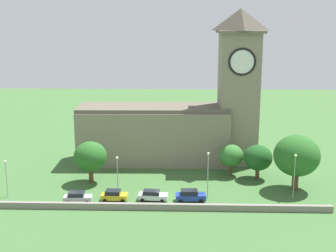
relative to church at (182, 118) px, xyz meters
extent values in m
plane|color=#3D6633|center=(-2.81, -4.77, -8.87)|extent=(200.00, 200.00, 0.00)
cube|color=gray|center=(-5.65, -0.11, -3.61)|extent=(29.35, 10.21, 10.51)
cube|color=#5C5547|center=(-5.65, -0.11, 1.99)|extent=(29.34, 9.44, 0.70)
cube|color=gray|center=(10.74, 0.25, 3.70)|extent=(7.44, 7.44, 25.13)
cube|color=#675F4F|center=(10.74, 0.25, 16.51)|extent=(8.64, 8.64, 0.50)
pyramid|color=#484338|center=(10.74, 0.25, 18.77)|extent=(7.82, 7.82, 4.01)
cylinder|color=white|center=(10.82, -3.45, 11.24)|extent=(4.66, 0.22, 4.66)
torus|color=black|center=(10.82, -3.45, 11.24)|extent=(5.09, 0.53, 5.08)
cylinder|color=white|center=(14.44, 0.33, 11.24)|extent=(0.22, 4.66, 4.66)
torus|color=black|center=(14.44, 0.33, 11.24)|extent=(0.53, 5.09, 5.08)
cube|color=gray|center=(-2.81, -24.08, -8.37)|extent=(50.16, 0.70, 1.00)
cube|color=silver|center=(-16.03, -21.75, -8.14)|extent=(4.36, 1.90, 0.81)
cube|color=#1E232B|center=(-16.24, -21.76, -7.42)|extent=(2.46, 1.61, 0.64)
cylinder|color=black|center=(-14.61, -20.83, -8.54)|extent=(0.66, 0.34, 0.65)
cylinder|color=black|center=(-14.53, -22.55, -8.54)|extent=(0.66, 0.34, 0.65)
cylinder|color=black|center=(-17.52, -20.95, -8.54)|extent=(0.66, 0.34, 0.65)
cylinder|color=black|center=(-17.45, -22.67, -8.54)|extent=(0.66, 0.34, 0.65)
cube|color=gold|center=(-10.53, -20.67, -8.17)|extent=(4.12, 2.03, 0.78)
cube|color=#1E232B|center=(-10.73, -20.66, -7.47)|extent=(2.32, 1.75, 0.62)
cylinder|color=black|center=(-9.12, -19.75, -8.56)|extent=(0.63, 0.36, 0.62)
cylinder|color=black|center=(-9.17, -21.67, -8.56)|extent=(0.63, 0.36, 0.62)
cylinder|color=black|center=(-11.88, -19.67, -8.56)|extent=(0.63, 0.36, 0.62)
cylinder|color=black|center=(-11.94, -21.59, -8.56)|extent=(0.63, 0.36, 0.62)
cube|color=silver|center=(-4.49, -20.42, -8.20)|extent=(4.70, 2.19, 0.74)
cube|color=#1E232B|center=(-4.72, -20.40, -7.53)|extent=(2.68, 1.80, 0.59)
cylinder|color=black|center=(-2.87, -19.66, -8.57)|extent=(0.62, 0.37, 0.60)
cylinder|color=black|center=(-3.02, -21.46, -8.57)|extent=(0.62, 0.37, 0.60)
cylinder|color=black|center=(-5.96, -19.39, -8.57)|extent=(0.62, 0.37, 0.60)
cylinder|color=black|center=(-6.11, -21.19, -8.57)|extent=(0.62, 0.37, 0.60)
cube|color=#233D9E|center=(1.38, -20.66, -8.09)|extent=(4.73, 2.11, 0.86)
cube|color=#1E232B|center=(1.15, -20.67, -7.32)|extent=(2.69, 1.77, 0.68)
cylinder|color=black|center=(2.90, -19.64, -8.52)|extent=(0.71, 0.37, 0.69)
cylinder|color=black|center=(3.00, -21.49, -8.52)|extent=(0.71, 0.37, 0.69)
cylinder|color=black|center=(-0.25, -19.83, -8.52)|extent=(0.71, 0.37, 0.69)
cylinder|color=black|center=(-0.14, -21.67, -8.52)|extent=(0.71, 0.37, 0.69)
cylinder|color=#9EA0A5|center=(-27.80, -19.68, -6.03)|extent=(0.14, 0.14, 5.67)
sphere|color=#F4EFCC|center=(-27.80, -19.68, -2.97)|extent=(0.44, 0.44, 0.44)
cylinder|color=#9EA0A5|center=(-10.31, -18.39, -5.83)|extent=(0.14, 0.14, 6.06)
sphere|color=#F4EFCC|center=(-10.31, -18.39, -2.58)|extent=(0.44, 0.44, 0.44)
cylinder|color=#9EA0A5|center=(4.07, -19.17, -5.31)|extent=(0.14, 0.14, 7.12)
sphere|color=#F4EFCC|center=(4.07, -19.17, -1.52)|extent=(0.44, 0.44, 0.44)
cylinder|color=#9EA0A5|center=(17.67, -18.70, -5.48)|extent=(0.14, 0.14, 6.78)
sphere|color=#F4EFCC|center=(17.67, -18.70, -1.87)|extent=(0.44, 0.44, 0.44)
cylinder|color=brown|center=(-15.72, -12.77, -7.54)|extent=(0.79, 0.79, 2.65)
ellipsoid|color=#286023|center=(-15.72, -12.77, -4.09)|extent=(5.66, 5.66, 5.09)
cylinder|color=brown|center=(18.78, -15.12, -7.31)|extent=(1.06, 1.06, 3.11)
ellipsoid|color=#286023|center=(18.78, -15.12, -2.93)|extent=(7.54, 7.54, 6.79)
cylinder|color=brown|center=(8.84, -8.15, -7.83)|extent=(0.62, 0.62, 2.07)
ellipsoid|color=#33702D|center=(8.84, -8.15, -5.14)|extent=(4.40, 4.40, 3.96)
cylinder|color=brown|center=(13.39, -9.91, -7.85)|extent=(0.70, 0.70, 2.04)
ellipsoid|color=#1E511E|center=(13.39, -9.91, -4.94)|extent=(5.02, 5.02, 4.52)
camera|label=1|loc=(-0.06, -87.95, 19.03)|focal=49.28mm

